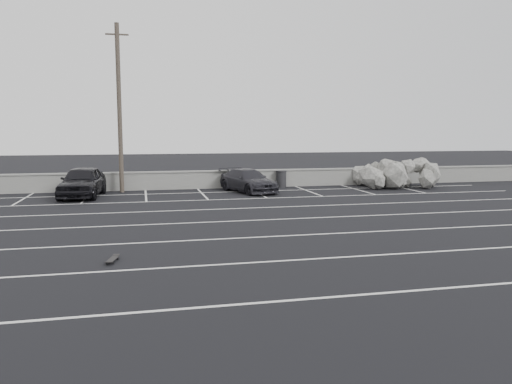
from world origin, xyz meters
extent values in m
plane|color=black|center=(0.00, 0.00, 0.00)|extent=(120.00, 120.00, 0.00)
cube|color=gray|center=(0.00, 14.00, 0.50)|extent=(50.00, 0.35, 1.00)
cube|color=gray|center=(0.00, 14.00, 1.02)|extent=(50.00, 0.45, 0.08)
cube|color=silver|center=(0.00, -6.00, 0.00)|extent=(36.00, 0.10, 0.01)
cube|color=silver|center=(0.00, -3.00, 0.00)|extent=(36.00, 0.10, 0.01)
cube|color=silver|center=(0.00, 0.00, 0.00)|extent=(36.00, 0.10, 0.01)
cube|color=silver|center=(0.00, 3.00, 0.00)|extent=(36.00, 0.10, 0.01)
cube|color=silver|center=(0.00, 6.00, 0.00)|extent=(36.00, 0.10, 0.01)
cube|color=silver|center=(0.00, 9.00, 0.00)|extent=(36.00, 0.10, 0.01)
cube|color=silver|center=(0.00, 12.00, 0.00)|extent=(36.00, 0.10, 0.01)
cube|color=silver|center=(-8.00, 11.50, 0.00)|extent=(0.10, 5.00, 0.01)
cube|color=silver|center=(-5.00, 11.50, 0.00)|extent=(0.10, 5.00, 0.01)
cube|color=silver|center=(-2.00, 11.50, 0.00)|extent=(0.10, 5.00, 0.01)
cube|color=silver|center=(1.00, 11.50, 0.00)|extent=(0.10, 5.00, 0.01)
cube|color=silver|center=(4.00, 11.50, 0.00)|extent=(0.10, 5.00, 0.01)
cube|color=silver|center=(7.00, 11.50, 0.00)|extent=(0.10, 5.00, 0.01)
cube|color=silver|center=(10.00, 11.50, 0.00)|extent=(0.10, 5.00, 0.01)
cube|color=silver|center=(13.00, 11.50, 0.00)|extent=(0.10, 5.00, 0.01)
imported|color=black|center=(-5.18, 11.63, 0.79)|extent=(2.33, 4.82, 1.59)
imported|color=#242329|center=(3.61, 11.78, 0.63)|extent=(3.10, 4.71, 1.27)
cylinder|color=#4C4238|center=(-3.27, 13.20, 4.57)|extent=(0.24, 0.24, 9.13)
cube|color=#4C4238|center=(-3.27, 13.20, 8.53)|extent=(1.22, 0.08, 0.08)
cylinder|color=#232326|center=(6.03, 13.60, 0.48)|extent=(0.76, 0.76, 0.96)
cylinder|color=#232326|center=(6.03, 13.60, 0.98)|extent=(0.84, 0.84, 0.05)
cube|color=black|center=(-2.98, -2.10, 0.07)|extent=(0.32, 0.71, 0.02)
cube|color=#232326|center=(-2.93, -1.87, 0.04)|extent=(0.15, 0.07, 0.04)
cube|color=#232326|center=(-3.03, -2.32, 0.04)|extent=(0.15, 0.07, 0.04)
cylinder|color=black|center=(-3.01, -1.86, 0.02)|extent=(0.04, 0.05, 0.05)
cylinder|color=black|center=(-2.85, -1.89, 0.02)|extent=(0.04, 0.05, 0.05)
cylinder|color=black|center=(-3.11, -2.30, 0.02)|extent=(0.04, 0.05, 0.05)
cylinder|color=black|center=(-2.95, -2.34, 0.02)|extent=(0.04, 0.05, 0.05)
camera|label=1|loc=(-2.16, -15.29, 3.39)|focal=35.00mm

